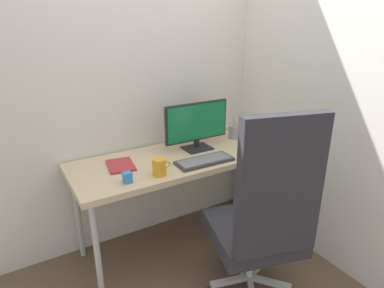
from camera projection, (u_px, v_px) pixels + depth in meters
The scene contains 12 objects.
ground_plane at pixel (183, 241), 2.62m from camera, with size 8.00×8.00×0.00m, color brown.
wall_back at pixel (158, 55), 2.40m from camera, with size 3.31×0.04×2.80m, color silver.
wall_side_right at pixel (299, 57), 2.32m from camera, with size 0.04×2.36×2.80m, color silver.
desk at pixel (182, 163), 2.38m from camera, with size 1.56×0.61×0.73m.
office_chair at pixel (263, 217), 1.88m from camera, with size 0.63×0.65×1.23m.
monitor at pixel (197, 124), 2.43m from camera, with size 0.51×0.16×0.35m.
keyboard at pixel (204, 161), 2.25m from camera, with size 0.40×0.17×0.02m.
mouse at pixel (247, 147), 2.49m from camera, with size 0.07×0.09×0.03m, color #9EA0A5.
pen_holder at pixel (234, 132), 2.70m from camera, with size 0.10×0.10×0.19m.
notebook at pixel (121, 165), 2.19m from camera, with size 0.16×0.22×0.02m, color #B23333.
coffee_mug at pixel (159, 167), 2.05m from camera, with size 0.12×0.09×0.11m.
desk_clamp_accessory at pixel (127, 177), 1.96m from camera, with size 0.05×0.05×0.07m, color #337FD8.
Camera 1 is at (-1.06, -1.91, 1.64)m, focal length 30.94 mm.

